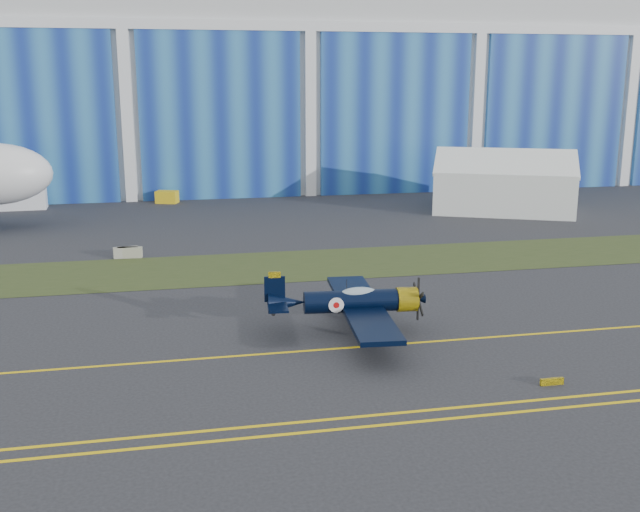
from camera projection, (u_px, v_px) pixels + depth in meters
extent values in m
plane|color=#2D2E33|center=(102.00, 335.00, 43.49)|extent=(260.00, 260.00, 0.00)
cube|color=#475128|center=(116.00, 274.00, 56.81)|extent=(260.00, 10.00, 0.02)
cube|color=silver|center=(132.00, 74.00, 108.55)|extent=(220.00, 45.00, 30.00)
cube|color=navy|center=(127.00, 117.00, 88.00)|extent=(220.00, 0.60, 20.00)
cube|color=silver|center=(122.00, 23.00, 85.49)|extent=(220.00, 0.70, 1.20)
cube|color=yellow|center=(95.00, 366.00, 38.73)|extent=(200.00, 0.20, 0.02)
cube|color=yellow|center=(75.00, 455.00, 29.68)|extent=(80.00, 0.20, 0.02)
cube|color=yellow|center=(78.00, 443.00, 30.63)|extent=(80.00, 0.20, 0.02)
cube|color=yellow|center=(552.00, 381.00, 36.39)|extent=(1.20, 0.15, 0.35)
cube|color=white|center=(21.00, 199.00, 84.62)|extent=(5.61, 2.44, 2.39)
cube|color=yellow|center=(167.00, 197.00, 88.98)|extent=(2.87, 2.32, 1.45)
cube|color=#9E9D85|center=(130.00, 252.00, 61.98)|extent=(2.07, 0.91, 0.90)
cube|color=gray|center=(126.00, 252.00, 62.03)|extent=(2.06, 0.85, 0.90)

